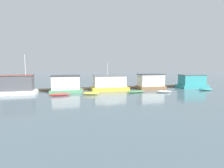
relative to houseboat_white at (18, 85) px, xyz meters
name	(u,v)px	position (x,y,z in m)	size (l,w,h in m)	color
ground_plane	(111,90)	(17.02, 0.50, -1.57)	(200.00, 200.00, 0.00)	slate
dock_walkway	(108,88)	(17.02, 3.16, -1.42)	(51.00, 1.92, 0.30)	#846B4C
houseboat_white	(18,85)	(0.00, 0.00, 0.00)	(5.91, 3.32, 6.99)	white
houseboat_green	(66,84)	(8.17, 0.39, -0.07)	(5.83, 3.68, 3.16)	#4C9360
houseboat_yellow	(110,83)	(16.86, 0.96, -0.17)	(7.46, 3.84, 5.59)	gold
houseboat_brown	(151,82)	(25.80, 0.52, -0.04)	(5.66, 3.57, 3.21)	brown
houseboat_teal	(192,82)	(35.70, 0.06, -0.19)	(6.44, 3.58, 3.03)	teal
dinghy_red	(60,94)	(7.24, -3.61, -1.35)	(3.64, 1.34, 0.43)	red
dinghy_yellow	(91,93)	(12.42, -3.90, -1.30)	(2.99, 1.41, 0.54)	yellow
dinghy_green	(136,92)	(20.83, -3.57, -1.36)	(4.00, 2.14, 0.43)	#47844C
dinghy_white	(164,92)	(26.01, -4.64, -1.37)	(2.99, 1.94, 0.39)	white
dinghy_teal	(206,89)	(35.52, -4.29, -1.30)	(2.93, 1.54, 0.54)	teal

